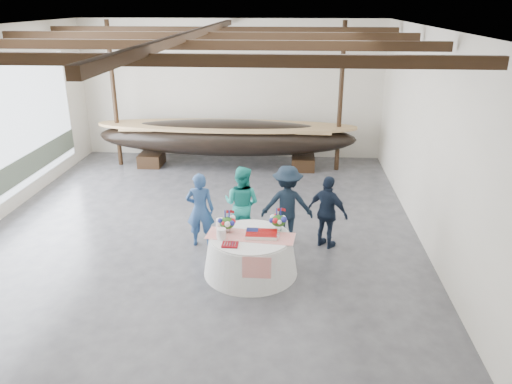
{
  "coord_description": "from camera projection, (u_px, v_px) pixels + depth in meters",
  "views": [
    {
      "loc": [
        2.09,
        -10.53,
        5.03
      ],
      "look_at": [
        1.33,
        -0.52,
        1.16
      ],
      "focal_mm": 35.0,
      "sensor_mm": 36.0,
      "label": 1
    }
  ],
  "objects": [
    {
      "name": "wall_back",
      "position": [
        231.0,
        90.0,
        16.52
      ],
      "size": [
        10.0,
        0.02,
        4.5
      ],
      "primitive_type": "cube",
      "color": "silver",
      "rests_on": "ground"
    },
    {
      "name": "guest_man_left",
      "position": [
        287.0,
        204.0,
        10.84
      ],
      "size": [
        1.14,
        0.66,
        1.76
      ],
      "primitive_type": "imported",
      "rotation": [
        0.0,
        0.0,
        3.15
      ],
      "color": "black",
      "rests_on": "ground"
    },
    {
      "name": "guest_woman_teal",
      "position": [
        242.0,
        204.0,
        10.92
      ],
      "size": [
        1.0,
        0.89,
        1.71
      ],
      "primitive_type": "imported",
      "rotation": [
        0.0,
        0.0,
        2.8
      ],
      "color": "teal",
      "rests_on": "ground"
    },
    {
      "name": "tabletop_items",
      "position": [
        250.0,
        226.0,
        9.67
      ],
      "size": [
        1.75,
        1.0,
        0.4
      ],
      "color": "red",
      "rests_on": "banquet_table"
    },
    {
      "name": "open_bay",
      "position": [
        9.0,
        138.0,
        12.37
      ],
      "size": [
        0.03,
        7.0,
        3.2
      ],
      "color": "silver",
      "rests_on": "ground"
    },
    {
      "name": "wall_right",
      "position": [
        430.0,
        140.0,
        10.59
      ],
      "size": [
        0.02,
        12.0,
        4.5
      ],
      "primitive_type": "cube",
      "color": "silver",
      "rests_on": "ground"
    },
    {
      "name": "guest_man_right",
      "position": [
        328.0,
        212.0,
        10.62
      ],
      "size": [
        1.0,
        0.86,
        1.61
      ],
      "primitive_type": "imported",
      "rotation": [
        0.0,
        0.0,
        2.54
      ],
      "color": "black",
      "rests_on": "ground"
    },
    {
      "name": "banquet_table",
      "position": [
        251.0,
        254.0,
        9.73
      ],
      "size": [
        1.84,
        1.84,
        0.79
      ],
      "color": "silver",
      "rests_on": "ground"
    },
    {
      "name": "floor",
      "position": [
        201.0,
        228.0,
        11.75
      ],
      "size": [
        10.0,
        12.0,
        0.01
      ],
      "primitive_type": "cube",
      "color": "#3D3D42",
      "rests_on": "ground"
    },
    {
      "name": "pavilion_structure",
      "position": [
        201.0,
        50.0,
        11.06
      ],
      "size": [
        9.8,
        11.76,
        4.5
      ],
      "color": "black",
      "rests_on": "ground"
    },
    {
      "name": "guest_woman_blue",
      "position": [
        200.0,
        210.0,
        10.69
      ],
      "size": [
        0.63,
        0.44,
        1.65
      ],
      "primitive_type": "imported",
      "rotation": [
        0.0,
        0.0,
        3.22
      ],
      "color": "navy",
      "rests_on": "ground"
    },
    {
      "name": "wall_front",
      "position": [
        94.0,
        277.0,
        5.36
      ],
      "size": [
        10.0,
        0.02,
        4.5
      ],
      "primitive_type": "cube",
      "color": "silver",
      "rests_on": "ground"
    },
    {
      "name": "ceiling",
      "position": [
        193.0,
        28.0,
        10.13
      ],
      "size": [
        10.0,
        12.0,
        0.01
      ],
      "primitive_type": "cube",
      "color": "white",
      "rests_on": "wall_back"
    },
    {
      "name": "longboat_display",
      "position": [
        226.0,
        137.0,
        15.74
      ],
      "size": [
        8.17,
        1.63,
        1.53
      ],
      "color": "black",
      "rests_on": "ground"
    }
  ]
}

